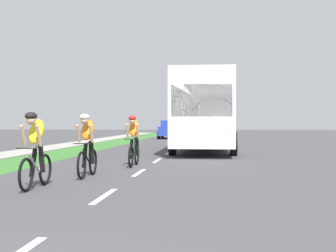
% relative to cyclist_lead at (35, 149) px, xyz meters
% --- Properties ---
extents(ground_plane, '(120.00, 120.00, 0.00)m').
position_rel_cyclist_lead_xyz_m(ground_plane, '(1.65, 13.16, -0.81)').
color(ground_plane, '#424244').
extents(grass_verge, '(2.15, 70.00, 0.01)m').
position_rel_cyclist_lead_xyz_m(grass_verge, '(-2.90, 13.16, -0.81)').
color(grass_verge, '#38722D').
rests_on(grass_verge, ground_plane).
extents(sidewalk_concrete, '(1.78, 70.00, 0.10)m').
position_rel_cyclist_lead_xyz_m(sidewalk_concrete, '(-4.87, 13.16, -0.81)').
color(sidewalk_concrete, '#9E998E').
rests_on(sidewalk_concrete, ground_plane).
extents(lane_markings_center, '(0.12, 53.80, 0.01)m').
position_rel_cyclist_lead_xyz_m(lane_markings_center, '(1.65, 17.16, -0.81)').
color(lane_markings_center, white).
rests_on(lane_markings_center, ground_plane).
extents(cyclist_lead, '(0.42, 1.72, 1.58)m').
position_rel_cyclist_lead_xyz_m(cyclist_lead, '(0.00, 0.00, 0.00)').
color(cyclist_lead, black).
rests_on(cyclist_lead, ground_plane).
extents(cyclist_trailing, '(0.42, 1.72, 1.58)m').
position_rel_cyclist_lead_xyz_m(cyclist_trailing, '(0.52, 2.05, 0.00)').
color(cyclist_trailing, black).
rests_on(cyclist_trailing, ground_plane).
extents(cyclist_distant, '(0.42, 1.72, 1.58)m').
position_rel_cyclist_lead_xyz_m(cyclist_distant, '(1.19, 4.94, 0.00)').
color(cyclist_distant, black).
rests_on(cyclist_distant, ground_plane).
extents(bus_white, '(2.78, 11.60, 3.48)m').
position_rel_cyclist_lead_xyz_m(bus_white, '(3.22, 13.55, 1.17)').
color(bus_white, silver).
rests_on(bus_white, ground_plane).
extents(sedan_blue, '(1.98, 4.30, 1.52)m').
position_rel_cyclist_lead_xyz_m(sedan_blue, '(0.09, 29.32, -0.04)').
color(sedan_blue, '#23389E').
rests_on(sedan_blue, ground_plane).
extents(pickup_maroon, '(2.22, 5.10, 1.64)m').
position_rel_cyclist_lead_xyz_m(pickup_maroon, '(0.39, 39.35, 0.02)').
color(pickup_maroon, maroon).
rests_on(pickup_maroon, ground_plane).
extents(suv_silver, '(2.15, 4.70, 1.79)m').
position_rel_cyclist_lead_xyz_m(suv_silver, '(3.01, 49.31, 0.14)').
color(suv_silver, '#A5A8AD').
rests_on(suv_silver, ground_plane).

